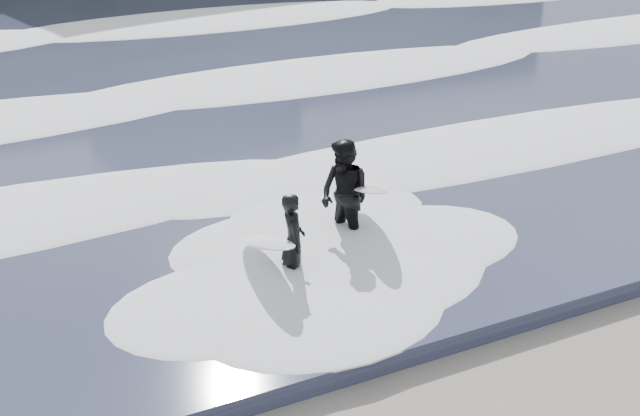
# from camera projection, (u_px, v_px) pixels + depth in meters

# --- Properties ---
(sea) EXTENTS (90.00, 52.00, 0.30)m
(sea) POSITION_uv_depth(u_px,v_px,m) (78.00, 13.00, 31.78)
(sea) COLOR #2E334D
(sea) RESTS_ON ground
(foam_near) EXTENTS (60.00, 3.20, 0.20)m
(foam_near) POSITION_uv_depth(u_px,v_px,m) (281.00, 173.00, 15.32)
(foam_near) COLOR white
(foam_near) RESTS_ON sea
(foam_mid) EXTENTS (60.00, 4.00, 0.24)m
(foam_mid) POSITION_uv_depth(u_px,v_px,m) (173.00, 85.00, 21.04)
(foam_mid) COLOR white
(foam_mid) RESTS_ON sea
(foam_far) EXTENTS (60.00, 4.80, 0.30)m
(foam_far) POSITION_uv_depth(u_px,v_px,m) (99.00, 23.00, 28.39)
(foam_far) COLOR white
(foam_far) RESTS_ON sea
(surfer_left) EXTENTS (0.96, 1.94, 1.49)m
(surfer_left) POSITION_uv_depth(u_px,v_px,m) (286.00, 241.00, 11.87)
(surfer_left) COLOR black
(surfer_left) RESTS_ON ground
(surfer_right) EXTENTS (1.43, 1.97, 1.87)m
(surfer_right) POSITION_uv_depth(u_px,v_px,m) (346.00, 196.00, 12.95)
(surfer_right) COLOR black
(surfer_right) RESTS_ON ground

